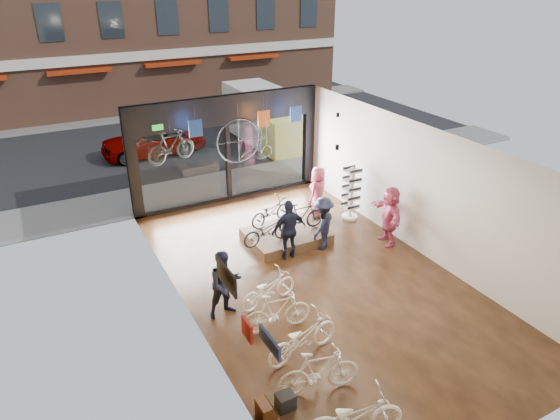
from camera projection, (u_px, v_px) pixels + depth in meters
ground_plane at (315, 279)px, 13.60m from camera, size 7.00×12.00×0.04m
ceiling at (320, 145)px, 11.92m from camera, size 7.00×12.00×0.04m
wall_left at (185, 249)px, 11.28m from camera, size 0.04×12.00×3.80m
wall_right at (422, 191)px, 14.25m from camera, size 0.04×12.00×3.80m
wall_back at (516, 365)px, 7.98m from camera, size 7.00×0.04×3.80m
storefront at (227, 149)px, 17.53m from camera, size 7.00×0.26×3.80m
exit_sign at (158, 127)px, 15.92m from camera, size 0.35×0.06×0.18m
street_road at (162, 134)px, 25.52m from camera, size 30.00×18.00×0.02m
sidewalk_near at (218, 185)px, 19.29m from camera, size 30.00×2.40×0.12m
sidewalk_far at (142, 114)px, 28.67m from camera, size 30.00×2.00×0.12m
street_car at (153, 139)px, 22.30m from camera, size 4.51×1.82×1.54m
box_truck at (269, 118)px, 23.54m from camera, size 2.11×6.32×2.49m
floor_bike_0 at (355, 416)px, 8.82m from camera, size 1.92×1.09×0.95m
floor_bike_1 at (319, 372)px, 9.76m from camera, size 1.75×0.85×1.01m
floor_bike_2 at (303, 337)px, 10.70m from camera, size 1.93×0.92×0.97m
floor_bike_3 at (277, 312)px, 11.47m from camera, size 1.72×0.70×1.00m
floor_bike_4 at (268, 289)px, 12.41m from camera, size 1.72×0.86×0.86m
display_platform at (286, 236)px, 15.47m from camera, size 2.40×1.80×0.30m
display_bike_left at (267, 231)px, 14.58m from camera, size 1.61×0.67×0.83m
display_bike_mid at (302, 217)px, 15.28m from camera, size 1.56×0.44×0.94m
display_bike_right at (271, 211)px, 15.73m from camera, size 1.67×0.94×0.83m
customer_1 at (225, 284)px, 11.84m from camera, size 0.90×0.73×1.75m
customer_2 at (289, 230)px, 14.21m from camera, size 1.08×0.48×1.82m
customer_3 at (323, 223)px, 14.73m from camera, size 1.24×1.13×1.67m
customer_4 at (318, 192)px, 16.65m from camera, size 1.03×0.90×1.78m
customer_5 at (389, 216)px, 14.99m from camera, size 0.97×1.80×1.85m
sunglasses_rack at (351, 193)px, 16.49m from camera, size 0.65×0.58×1.84m
wall_merch at (258, 365)px, 8.82m from camera, size 0.40×2.40×2.60m
penny_farthing at (248, 141)px, 16.41m from camera, size 1.92×0.06×1.54m
hung_bike at (171, 146)px, 14.61m from camera, size 1.64×0.87×0.95m
jersey_left at (196, 128)px, 15.82m from camera, size 0.45×0.03×0.55m
jersey_mid at (264, 119)px, 16.84m from camera, size 0.45×0.03×0.55m
jersey_right at (296, 114)px, 17.36m from camera, size 0.45×0.03×0.55m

